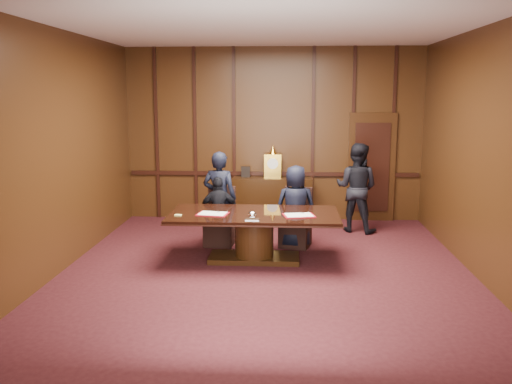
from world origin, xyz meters
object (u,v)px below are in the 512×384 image
witness_left (220,198)px  witness_right (356,188)px  signatory_left (219,211)px  signatory_right (296,207)px  conference_table (254,229)px  sideboard (273,198)px

witness_left → witness_right: (2.46, 1.02, 0.03)m
signatory_left → signatory_right: (1.30, 0.00, 0.10)m
witness_right → conference_table: bearing=71.1°
signatory_left → witness_left: (-0.00, 0.13, 0.21)m
sideboard → witness_right: (1.59, -0.73, 0.35)m
conference_table → witness_left: bearing=125.1°
signatory_right → witness_left: witness_left is taller
signatory_right → witness_right: (1.15, 1.15, 0.14)m
conference_table → witness_left: 1.17m
sideboard → witness_right: bearing=-24.6°
witness_left → signatory_left: bearing=102.9°
signatory_left → witness_right: (2.45, 1.15, 0.24)m
conference_table → signatory_right: signatory_right is taller
sideboard → signatory_left: 2.07m
conference_table → signatory_right: (0.65, 0.80, 0.19)m
signatory_left → witness_left: bearing=-97.7°
sideboard → signatory_right: bearing=-76.8°
sideboard → witness_left: (-0.86, -1.75, 0.32)m
witness_left → witness_right: witness_right is taller
conference_table → witness_right: witness_right is taller
signatory_left → witness_left: size_ratio=0.74×
sideboard → witness_left: witness_left is taller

